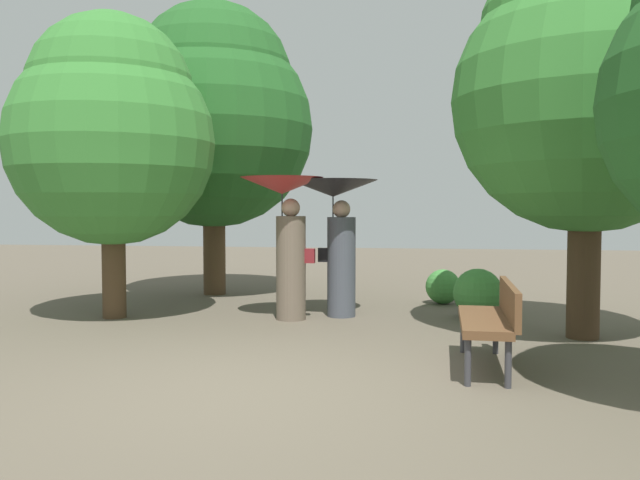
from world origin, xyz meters
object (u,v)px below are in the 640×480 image
(park_bench, at_px, (492,316))
(tree_near_right, at_px, (588,79))
(person_right, at_px, (336,218))
(tree_near_left, at_px, (112,128))
(tree_mid_left, at_px, (213,113))
(person_left, at_px, (286,222))

(park_bench, relative_size, tree_near_right, 0.31)
(person_right, xyz_separation_m, tree_near_left, (-3.10, -0.61, 1.26))
(park_bench, xyz_separation_m, tree_mid_left, (-4.38, 4.81, 2.74))
(park_bench, height_order, tree_near_right, tree_near_right)
(person_right, bearing_deg, person_left, 118.54)
(park_bench, xyz_separation_m, tree_near_right, (1.24, 1.69, 2.57))
(park_bench, height_order, tree_mid_left, tree_mid_left)
(park_bench, xyz_separation_m, tree_near_left, (-4.99, 2.18, 2.17))
(tree_near_right, xyz_separation_m, tree_mid_left, (-5.61, 3.12, 0.18))
(person_left, bearing_deg, tree_mid_left, 36.70)
(tree_near_right, bearing_deg, person_left, 169.12)
(tree_near_left, relative_size, tree_near_right, 0.88)
(person_left, bearing_deg, tree_near_left, 94.84)
(person_right, xyz_separation_m, tree_mid_left, (-2.49, 2.02, 1.84))
(tree_near_left, distance_m, tree_near_right, 6.26)
(person_right, xyz_separation_m, tree_near_right, (3.12, -1.09, 1.66))
(tree_near_right, bearing_deg, tree_mid_left, 150.96)
(person_left, relative_size, tree_near_right, 0.41)
(person_left, height_order, tree_mid_left, tree_mid_left)
(person_right, xyz_separation_m, park_bench, (1.89, -2.79, -0.91))
(tree_near_right, bearing_deg, park_bench, -126.18)
(tree_near_left, bearing_deg, person_right, 11.13)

